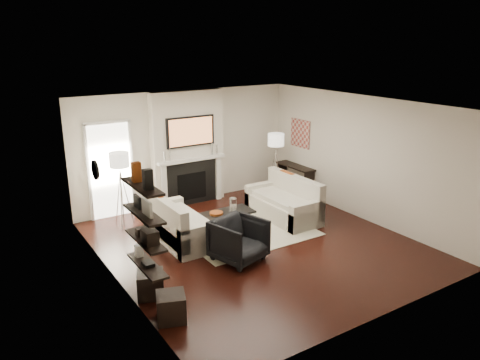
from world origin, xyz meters
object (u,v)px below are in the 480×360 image
loveseat_right_base (283,209)px  ottoman_near (151,284)px  armchair (239,238)px  lamp_right_shade (276,140)px  lamp_left_shade (119,160)px  loveseat_left_base (181,230)px  coffee_table (227,213)px

loveseat_right_base → ottoman_near: bearing=-158.0°
armchair → lamp_right_shade: lamp_right_shade is taller
armchair → ottoman_near: (-1.82, -0.30, -0.22)m
lamp_right_shade → lamp_left_shade: bearing=177.6°
lamp_left_shade → lamp_right_shade: (3.90, -0.16, 0.00)m
loveseat_right_base → loveseat_left_base: bearing=176.9°
coffee_table → armchair: 1.34m
lamp_right_shade → ottoman_near: lamp_right_shade is taller
coffee_table → lamp_right_shade: size_ratio=2.75×
lamp_left_shade → armchair: bearing=-66.1°
loveseat_left_base → loveseat_right_base: bearing=-3.1°
ottoman_near → armchair: bearing=9.5°
armchair → lamp_left_shade: (-1.20, 2.70, 1.03)m
lamp_right_shade → coffee_table: bearing=-149.6°
coffee_table → lamp_left_shade: bearing=139.4°
lamp_left_shade → ottoman_near: lamp_left_shade is taller
loveseat_left_base → coffee_table: 1.03m
armchair → lamp_right_shade: size_ratio=2.12×
loveseat_right_base → lamp_right_shade: 1.98m
loveseat_right_base → coffee_table: size_ratio=1.64×
loveseat_left_base → lamp_left_shade: (-0.69, 1.36, 1.24)m
lamp_left_shade → ottoman_near: 3.31m
loveseat_right_base → lamp_left_shade: 3.68m
loveseat_left_base → coffee_table: (1.01, -0.09, 0.19)m
coffee_table → ottoman_near: size_ratio=2.75×
ottoman_near → lamp_right_shade: bearing=32.2°
loveseat_left_base → ottoman_near: (-1.31, -1.64, -0.01)m
loveseat_left_base → lamp_left_shade: size_ratio=4.50×
armchair → coffee_table: bearing=52.3°
coffee_table → ottoman_near: (-2.32, -1.55, -0.20)m
armchair → lamp_left_shade: bearing=98.1°
loveseat_right_base → coffee_table: bearing=178.6°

